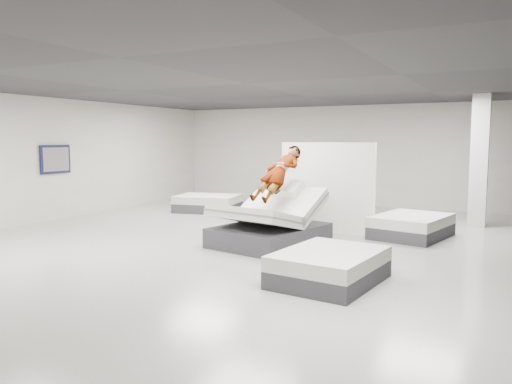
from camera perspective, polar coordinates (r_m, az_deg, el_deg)
room at (r=9.92m, az=-1.25°, el=3.04°), size 14.00×14.04×3.20m
hero_bed at (r=10.07m, az=1.57°, el=-3.70°), size 2.04×2.47×1.27m
person at (r=10.21m, az=2.62°, el=1.27°), size 0.83×1.42×1.49m
remote at (r=9.82m, az=2.47°, el=-0.00°), size 0.08×0.15×0.08m
divider_panel at (r=11.42m, az=8.05°, el=0.48°), size 2.26×0.27×2.05m
flat_bed_right_far at (r=11.36m, az=17.35°, el=-3.75°), size 1.65×1.99×0.48m
flat_bed_right_near at (r=7.54m, az=8.39°, el=-8.46°), size 1.48×1.86×0.48m
flat_bed_left_far at (r=14.79m, az=-5.52°, el=-1.29°), size 1.98×1.64×0.48m
column at (r=13.23m, az=24.15°, el=3.26°), size 0.40×0.40×3.20m
wall_poster at (r=14.10m, az=-21.94°, el=3.49°), size 0.06×0.95×0.75m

